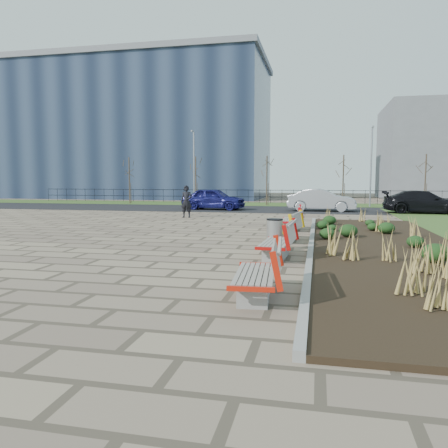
% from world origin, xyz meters
% --- Properties ---
extents(ground, '(120.00, 120.00, 0.00)m').
position_xyz_m(ground, '(0.00, 0.00, 0.00)').
color(ground, '#83725A').
rests_on(ground, ground).
extents(planting_bed, '(4.50, 18.00, 0.10)m').
position_xyz_m(planting_bed, '(6.25, 5.00, 0.05)').
color(planting_bed, black).
rests_on(planting_bed, ground).
extents(planting_curb, '(0.16, 18.00, 0.15)m').
position_xyz_m(planting_curb, '(3.92, 5.00, 0.07)').
color(planting_curb, gray).
rests_on(planting_curb, ground).
extents(grass_verge_far, '(80.00, 5.00, 0.04)m').
position_xyz_m(grass_verge_far, '(0.00, 28.00, 0.02)').
color(grass_verge_far, '#33511E').
rests_on(grass_verge_far, ground).
extents(road, '(80.00, 7.00, 0.02)m').
position_xyz_m(road, '(0.00, 22.00, 0.01)').
color(road, black).
rests_on(road, ground).
extents(bench_a, '(1.05, 2.16, 1.00)m').
position_xyz_m(bench_a, '(3.00, -1.26, 0.50)').
color(bench_a, red).
rests_on(bench_a, ground).
extents(bench_b, '(1.02, 2.15, 1.00)m').
position_xyz_m(bench_b, '(3.00, 2.84, 0.50)').
color(bench_b, '#B00E0B').
rests_on(bench_b, ground).
extents(bench_c, '(1.16, 2.20, 1.00)m').
position_xyz_m(bench_c, '(3.00, 6.26, 0.50)').
color(bench_c, yellow).
rests_on(bench_c, ground).
extents(bench_d, '(0.94, 2.12, 1.00)m').
position_xyz_m(bench_d, '(3.00, 9.69, 0.50)').
color(bench_d, red).
rests_on(bench_d, ground).
extents(litter_bin, '(0.48, 0.48, 0.96)m').
position_xyz_m(litter_bin, '(2.84, 4.06, 0.48)').
color(litter_bin, '#B2B2B7').
rests_on(litter_bin, ground).
extents(pedestrian, '(0.68, 0.46, 1.82)m').
position_xyz_m(pedestrian, '(-3.16, 14.57, 0.91)').
color(pedestrian, black).
rests_on(pedestrian, ground).
extents(car_blue, '(4.62, 2.27, 1.52)m').
position_xyz_m(car_blue, '(-3.09, 20.86, 0.78)').
color(car_blue, navy).
rests_on(car_blue, road).
extents(car_silver, '(4.55, 1.70, 1.48)m').
position_xyz_m(car_silver, '(4.34, 20.92, 0.76)').
color(car_silver, '#96979D').
rests_on(car_silver, road).
extents(car_black, '(5.06, 2.34, 1.43)m').
position_xyz_m(car_black, '(10.57, 20.10, 0.74)').
color(car_black, black).
rests_on(car_black, road).
extents(tree_a, '(1.40, 1.40, 4.00)m').
position_xyz_m(tree_a, '(-12.00, 26.50, 2.04)').
color(tree_a, '#4C3D2D').
rests_on(tree_a, grass_verge_far).
extents(tree_b, '(1.40, 1.40, 4.00)m').
position_xyz_m(tree_b, '(-6.00, 26.50, 2.04)').
color(tree_b, '#4C3D2D').
rests_on(tree_b, grass_verge_far).
extents(tree_c, '(1.40, 1.40, 4.00)m').
position_xyz_m(tree_c, '(0.00, 26.50, 2.04)').
color(tree_c, '#4C3D2D').
rests_on(tree_c, grass_verge_far).
extents(tree_d, '(1.40, 1.40, 4.00)m').
position_xyz_m(tree_d, '(6.00, 26.50, 2.04)').
color(tree_d, '#4C3D2D').
rests_on(tree_d, grass_verge_far).
extents(tree_e, '(1.40, 1.40, 4.00)m').
position_xyz_m(tree_e, '(12.00, 26.50, 2.04)').
color(tree_e, '#4C3D2D').
rests_on(tree_e, grass_verge_far).
extents(lamp_west, '(0.24, 0.60, 6.00)m').
position_xyz_m(lamp_west, '(-6.00, 26.00, 3.04)').
color(lamp_west, gray).
rests_on(lamp_west, grass_verge_far).
extents(lamp_east, '(0.24, 0.60, 6.00)m').
position_xyz_m(lamp_east, '(8.00, 26.00, 3.04)').
color(lamp_east, gray).
rests_on(lamp_east, grass_verge_far).
extents(railing_fence, '(44.00, 0.10, 1.20)m').
position_xyz_m(railing_fence, '(0.00, 29.50, 0.64)').
color(railing_fence, black).
rests_on(railing_fence, grass_verge_far).
extents(building_glass, '(40.00, 14.00, 15.00)m').
position_xyz_m(building_glass, '(-22.00, 40.00, 7.50)').
color(building_glass, '#192338').
rests_on(building_glass, ground).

